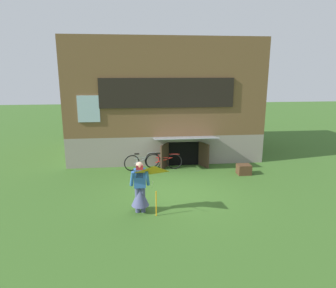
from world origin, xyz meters
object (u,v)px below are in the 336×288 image
object	(u,v)px
bicycle_silver	(142,161)
kite	(154,180)
bicycle_red	(164,161)
wooden_crate	(244,169)
person	(140,191)

from	to	relation	value
bicycle_silver	kite	bearing A→B (deg)	-106.35
kite	bicycle_red	size ratio (longest dim) A/B	0.93
kite	wooden_crate	xyz separation A→B (m)	(3.85, 3.52, -1.00)
bicycle_silver	wooden_crate	size ratio (longest dim) A/B	2.89
person	kite	xyz separation A→B (m)	(0.39, -0.56, 0.55)
kite	bicycle_silver	bearing A→B (deg)	92.88
kite	person	bearing A→B (deg)	124.99
person	bicycle_silver	world-z (taller)	person
kite	wooden_crate	world-z (taller)	kite
person	wooden_crate	world-z (taller)	person
bicycle_silver	wooden_crate	world-z (taller)	bicycle_silver
kite	wooden_crate	size ratio (longest dim) A/B	2.73
person	bicycle_red	distance (m)	4.15
kite	bicycle_red	xyz separation A→B (m)	(0.69, 4.55, -0.85)
wooden_crate	bicycle_red	bearing A→B (deg)	161.96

